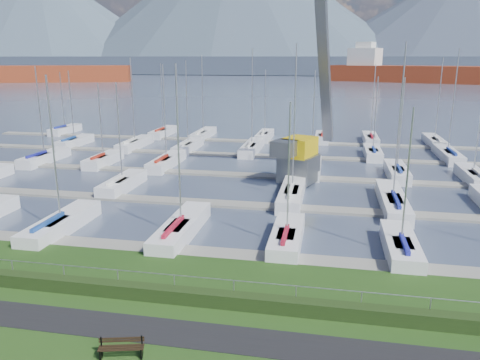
# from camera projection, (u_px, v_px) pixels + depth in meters

# --- Properties ---
(path) EXTENTS (160.00, 2.00, 0.04)m
(path) POSITION_uv_depth(u_px,v_px,m) (175.00, 333.00, 20.30)
(path) COLOR black
(path) RESTS_ON grass
(water) EXTENTS (800.00, 540.00, 0.20)m
(water) POSITION_uv_depth(u_px,v_px,m) (321.00, 78.00, 270.14)
(water) COLOR #465167
(hedge) EXTENTS (80.00, 0.70, 0.70)m
(hedge) POSITION_uv_depth(u_px,v_px,m) (192.00, 297.00, 22.69)
(hedge) COLOR #203312
(hedge) RESTS_ON grass
(fence) EXTENTS (80.00, 0.04, 0.04)m
(fence) POSITION_uv_depth(u_px,v_px,m) (194.00, 277.00, 22.85)
(fence) COLOR #9B9DA3
(fence) RESTS_ON grass
(foothill) EXTENTS (900.00, 80.00, 12.00)m
(foothill) POSITION_uv_depth(u_px,v_px,m) (324.00, 65.00, 334.98)
(foothill) COLOR #3D485A
(foothill) RESTS_ON water
(mountains) EXTENTS (1190.00, 360.00, 115.00)m
(mountains) POSITION_uv_depth(u_px,v_px,m) (336.00, 14.00, 394.13)
(mountains) COLOR #425060
(mountains) RESTS_ON water
(docks) EXTENTS (90.00, 41.60, 0.25)m
(docks) POSITION_uv_depth(u_px,v_px,m) (266.00, 176.00, 47.90)
(docks) COLOR slate
(docks) RESTS_ON water
(bench_left) EXTENTS (1.85, 0.85, 0.85)m
(bench_left) POSITION_uv_depth(u_px,v_px,m) (121.00, 348.00, 18.58)
(bench_left) COLOR black
(bench_left) RESTS_ON grass
(crane) EXTENTS (5.76, 13.49, 22.35)m
(crane) POSITION_uv_depth(u_px,v_px,m) (305.00, 124.00, 45.17)
(crane) COLOR #575B5F
(crane) RESTS_ON water
(cargo_ship_west) EXTENTS (100.93, 49.07, 21.50)m
(cargo_ship_west) POSITION_uv_depth(u_px,v_px,m) (17.00, 74.00, 229.98)
(cargo_ship_west) COLOR maroon
(cargo_ship_west) RESTS_ON water
(cargo_ship_mid) EXTENTS (109.35, 56.16, 21.50)m
(cargo_ship_mid) POSITION_uv_depth(u_px,v_px,m) (434.00, 75.00, 222.14)
(cargo_ship_mid) COLOR maroon
(cargo_ship_mid) RESTS_ON water
(sailboat_fleet) EXTENTS (73.92, 49.50, 13.28)m
(sailboat_fleet) POSITION_uv_depth(u_px,v_px,m) (295.00, 119.00, 48.35)
(sailboat_fleet) COLOR navy
(sailboat_fleet) RESTS_ON water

